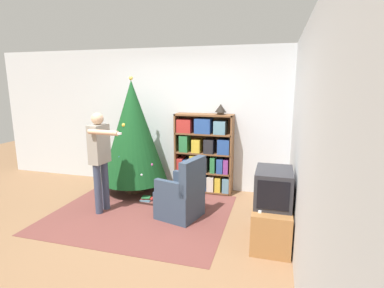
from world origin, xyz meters
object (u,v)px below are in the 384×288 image
Objects in this scene: table_lamp at (221,109)px; christmas_tree at (133,132)px; standing_person at (100,155)px; armchair at (182,197)px; bookshelf at (204,154)px; television at (274,187)px.

christmas_tree is at bearing -166.71° from table_lamp.
armchair is at bearing 100.72° from standing_person.
table_lamp is at bearing 1.65° from bookshelf.
table_lamp is (-0.95, 1.51, 0.81)m from television.
armchair is (-1.29, 0.35, -0.40)m from television.
christmas_tree reaches higher than standing_person.
bookshelf is at bearing -178.35° from table_lamp.
table_lamp reaches higher than television.
television is 0.66× the size of armchair.
standing_person is (-1.25, -0.13, 0.58)m from armchair.
armchair is (1.17, -0.81, -0.79)m from christmas_tree.
christmas_tree is 1.63m from armchair.
standing_person is at bearing -69.23° from armchair.
bookshelf is 1.34m from christmas_tree.
bookshelf is 1.55× the size of armchair.
television is at bearing 89.96° from standing_person.
television is at bearing 89.89° from armchair.
television is 2.55m from standing_person.
table_lamp is at bearing 134.05° from standing_person.
christmas_tree reaches higher than table_lamp.
armchair is 1.71m from table_lamp.
standing_person reaches higher than television.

